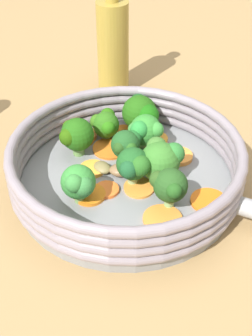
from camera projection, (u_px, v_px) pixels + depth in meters
ground_plane at (126, 187)px, 0.57m from camera, size 4.00×4.00×0.00m
skillet at (126, 182)px, 0.56m from camera, size 0.26×0.26×0.01m
skillet_rim_wall at (126, 161)px, 0.54m from camera, size 0.27×0.27×0.05m
skillet_rivet_left at (214, 226)px, 0.49m from camera, size 0.01×0.01×0.01m
skillet_rivet_right at (232, 185)px, 0.54m from camera, size 0.01×0.01×0.01m
carrot_slice_0 at (145, 138)px, 0.62m from camera, size 0.03×0.03×0.01m
carrot_slice_1 at (156, 139)px, 0.61m from camera, size 0.03×0.03×0.01m
carrot_slice_2 at (80, 141)px, 0.61m from camera, size 0.03×0.03×0.00m
carrot_slice_3 at (139, 188)px, 0.54m from camera, size 0.05×0.05×0.00m
carrot_slice_4 at (166, 153)px, 0.59m from camera, size 0.04×0.04×0.00m
carrot_slice_5 at (209, 201)px, 0.52m from camera, size 0.06×0.06×0.00m
carrot_slice_6 at (124, 132)px, 0.63m from camera, size 0.03×0.03×0.00m
carrot_slice_7 at (179, 156)px, 0.58m from camera, size 0.05×0.05×0.01m
carrot_slice_8 at (107, 190)px, 0.54m from camera, size 0.04×0.04×0.00m
carrot_slice_9 at (91, 196)px, 0.53m from camera, size 0.05×0.05×0.00m
carrot_slice_10 at (110, 148)px, 0.60m from camera, size 0.06×0.06×0.00m
carrot_slice_11 at (84, 135)px, 0.62m from camera, size 0.04×0.04×0.01m
carrot_slice_12 at (163, 219)px, 0.50m from camera, size 0.05×0.05×0.00m
carrot_slice_13 at (93, 169)px, 0.57m from camera, size 0.04×0.04×0.00m
broccoli_floret_0 at (169, 185)px, 0.50m from camera, size 0.04×0.04×0.05m
broccoli_floret_1 at (132, 166)px, 0.53m from camera, size 0.04×0.04×0.05m
broccoli_floret_2 at (126, 145)px, 0.57m from camera, size 0.04×0.04×0.04m
broccoli_floret_3 at (78, 183)px, 0.51m from camera, size 0.04×0.04×0.05m
broccoli_floret_4 at (76, 135)px, 0.58m from camera, size 0.05×0.05×0.05m
broccoli_floret_5 at (141, 112)px, 0.62m from camera, size 0.05×0.06×0.05m
broccoli_floret_6 at (161, 159)px, 0.54m from camera, size 0.05×0.05×0.05m
broccoli_floret_7 at (145, 130)px, 0.59m from camera, size 0.04×0.04×0.05m
broccoli_floret_8 at (105, 124)px, 0.61m from camera, size 0.04×0.04×0.04m
mushroom_piece_0 at (121, 170)px, 0.56m from camera, size 0.04×0.03×0.01m
mushroom_piece_1 at (167, 157)px, 0.58m from camera, size 0.03×0.03×0.01m
mushroom_piece_2 at (102, 167)px, 0.56m from camera, size 0.02×0.03×0.01m
oil_bottle at (113, 46)px, 0.70m from camera, size 0.05×0.05×0.18m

